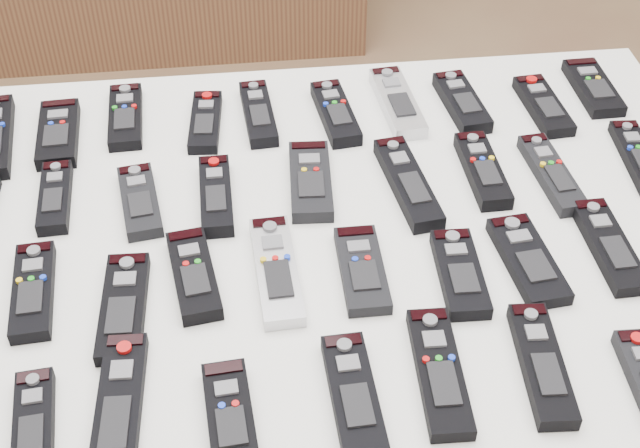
{
  "coord_description": "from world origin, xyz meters",
  "views": [
    {
      "loc": [
        -0.09,
        -1.06,
        1.64
      ],
      "look_at": [
        0.01,
        -0.13,
        0.8
      ],
      "focal_mm": 50.0,
      "sensor_mm": 36.0,
      "label": 1
    }
  ],
  "objects": [
    {
      "name": "table",
      "position": [
        0.01,
        -0.13,
        0.72
      ],
      "size": [
        1.25,
        0.88,
        0.78
      ],
      "color": "white",
      "rests_on": "ground"
    },
    {
      "name": "remote_1",
      "position": [
        -0.38,
        0.14,
        0.79
      ],
      "size": [
        0.07,
        0.16,
        0.02
      ],
      "primitive_type": "cube",
      "rotation": [
        0.0,
        0.0,
        0.05
      ],
      "color": "black",
      "rests_on": "table"
    },
    {
      "name": "remote_2",
      "position": [
        -0.28,
        0.17,
        0.79
      ],
      "size": [
        0.06,
        0.17,
        0.02
      ],
      "primitive_type": "cube",
      "rotation": [
        0.0,
        0.0,
        0.04
      ],
      "color": "black",
      "rests_on": "table"
    },
    {
      "name": "remote_3",
      "position": [
        -0.15,
        0.15,
        0.79
      ],
      "size": [
        0.06,
        0.16,
        0.02
      ],
      "primitive_type": "cube",
      "rotation": [
        0.0,
        0.0,
        -0.08
      ],
      "color": "black",
      "rests_on": "table"
    },
    {
      "name": "remote_4",
      "position": [
        -0.06,
        0.16,
        0.79
      ],
      "size": [
        0.06,
        0.17,
        0.02
      ],
      "primitive_type": "cube",
      "rotation": [
        0.0,
        0.0,
        0.06
      ],
      "color": "black",
      "rests_on": "table"
    },
    {
      "name": "remote_5",
      "position": [
        0.07,
        0.14,
        0.79
      ],
      "size": [
        0.07,
        0.17,
        0.02
      ],
      "primitive_type": "cube",
      "rotation": [
        0.0,
        0.0,
        0.11
      ],
      "color": "black",
      "rests_on": "table"
    },
    {
      "name": "remote_6",
      "position": [
        0.18,
        0.16,
        0.79
      ],
      "size": [
        0.07,
        0.19,
        0.02
      ],
      "primitive_type": "cube",
      "rotation": [
        0.0,
        0.0,
        0.08
      ],
      "color": "#B7B7BC",
      "rests_on": "table"
    },
    {
      "name": "remote_7",
      "position": [
        0.28,
        0.15,
        0.79
      ],
      "size": [
        0.07,
        0.16,
        0.02
      ],
      "primitive_type": "cube",
      "rotation": [
        0.0,
        0.0,
        0.11
      ],
      "color": "black",
      "rests_on": "table"
    },
    {
      "name": "remote_8",
      "position": [
        0.42,
        0.13,
        0.79
      ],
      "size": [
        0.06,
        0.16,
        0.02
      ],
      "primitive_type": "cube",
      "rotation": [
        0.0,
        0.0,
        0.07
      ],
      "color": "black",
      "rests_on": "table"
    },
    {
      "name": "remote_9",
      "position": [
        0.52,
        0.17,
        0.79
      ],
      "size": [
        0.06,
        0.16,
        0.02
      ],
      "primitive_type": "cube",
      "rotation": [
        0.0,
        0.0,
        0.02
      ],
      "color": "black",
      "rests_on": "table"
    },
    {
      "name": "remote_11",
      "position": [
        -0.37,
        -0.02,
        0.79
      ],
      "size": [
        0.05,
        0.15,
        0.02
      ],
      "primitive_type": "cube",
      "rotation": [
        0.0,
        0.0,
        0.04
      ],
      "color": "black",
      "rests_on": "table"
    },
    {
      "name": "remote_12",
      "position": [
        -0.25,
        -0.04,
        0.79
      ],
      "size": [
        0.07,
        0.16,
        0.02
      ],
      "primitive_type": "cube",
      "rotation": [
        0.0,
        0.0,
        0.14
      ],
      "color": "black",
      "rests_on": "table"
    },
    {
      "name": "remote_13",
      "position": [
        -0.13,
        -0.05,
        0.79
      ],
      "size": [
        0.05,
        0.16,
        0.02
      ],
      "primitive_type": "cube",
      "rotation": [
        0.0,
        0.0,
        0.01
      ],
      "color": "black",
      "rests_on": "table"
    },
    {
      "name": "remote_14",
      "position": [
        0.01,
        -0.03,
        0.79
      ],
      "size": [
        0.07,
        0.17,
        0.02
      ],
      "primitive_type": "cube",
      "rotation": [
        0.0,
        0.0,
        -0.06
      ],
      "color": "black",
      "rests_on": "table"
    },
    {
      "name": "remote_15",
      "position": [
        0.15,
        -0.05,
        0.79
      ],
      "size": [
        0.07,
        0.21,
        0.02
      ],
      "primitive_type": "cube",
      "rotation": [
        0.0,
        0.0,
        0.13
      ],
      "color": "black",
      "rests_on": "table"
    },
    {
      "name": "remote_16",
      "position": [
        0.27,
        -0.03,
        0.79
      ],
      "size": [
        0.05,
        0.17,
        0.02
      ],
      "primitive_type": "cube",
      "rotation": [
        0.0,
        0.0,
        0.02
      ],
      "color": "black",
      "rests_on": "table"
    },
    {
      "name": "remote_17",
      "position": [
        0.38,
        -0.05,
        0.79
      ],
      "size": [
        0.06,
        0.18,
        0.02
      ],
      "primitive_type": "cube",
      "rotation": [
        0.0,
        0.0,
        0.08
      ],
      "color": "black",
      "rests_on": "table"
    },
    {
      "name": "remote_18",
      "position": [
        0.52,
        -0.03,
        0.79
      ],
      "size": [
        0.05,
        0.17,
        0.02
      ],
      "primitive_type": "cube",
      "rotation": [
        0.0,
        0.0,
        -0.06
      ],
      "color": "black",
      "rests_on": "table"
    },
    {
      "name": "remote_20",
      "position": [
        -0.38,
        -0.21,
        0.79
      ],
      "size": [
        0.06,
        0.17,
        0.02
      ],
      "primitive_type": "cube",
      "rotation": [
        0.0,
        0.0,
        0.07
      ],
      "color": "black",
      "rests_on": "table"
    },
    {
      "name": "remote_21",
      "position": [
        -0.26,
        -0.25,
        0.79
      ],
      "size": [
        0.06,
        0.18,
        0.02
      ],
      "primitive_type": "cube",
      "rotation": [
        0.0,
        0.0,
        -0.04
      ],
      "color": "black",
      "rests_on": "table"
    },
    {
      "name": "remote_22",
      "position": [
        -0.17,
        -0.21,
        0.79
      ],
      "size": [
        0.08,
        0.17,
        0.02
      ],
      "primitive_type": "cube",
      "rotation": [
        0.0,
        0.0,
        0.14
      ],
      "color": "black",
      "rests_on": "table"
    },
    {
      "name": "remote_23",
      "position": [
        -0.06,
        -0.21,
        0.79
      ],
      "size": [
        0.06,
        0.2,
        0.02
      ],
      "primitive_type": "cube",
      "rotation": [
        0.0,
        0.0,
        0.04
      ],
      "color": "#B7B7BC",
      "rests_on": "table"
    },
    {
      "name": "remote_24",
      "position": [
        0.06,
        -0.22,
        0.79
      ],
      "size": [
        0.06,
        0.16,
        0.02
      ],
      "primitive_type": "cube",
      "rotation": [
        0.0,
        0.0,
        -0.0
      ],
      "color": "black",
      "rests_on": "table"
    },
    {
      "name": "remote_25",
      "position": [
        0.19,
        -0.24,
        0.79
      ],
      "size": [
        0.06,
        0.16,
        0.02
      ],
      "primitive_type": "cube",
      "rotation": [
        0.0,
        0.0,
        -0.03
      ],
      "color": "black",
      "rests_on": "table"
    },
    {
      "name": "remote_26",
      "position": [
        0.29,
        -0.23,
        0.79
      ],
      "size": [
        0.08,
        0.17,
        0.02
      ],
      "primitive_type": "cube",
      "rotation": [
        0.0,
        0.0,
        0.1
      ],
      "color": "black",
      "rests_on": "table"
    },
    {
      "name": "remote_27",
      "position": [
        0.41,
        -0.21,
        0.79
      ],
      "size": [
        0.05,
        0.18,
        0.02
      ],
      "primitive_type": "cube",
      "rotation": [
        0.0,
        0.0,
        0.02
      ],
      "color": "black",
      "rests_on": "table"
    },
    {
      "name": "remote_30",
      "position": [
        -0.35,
        -0.43,
        0.79
      ],
      "size": [
        0.06,
        0.15,
        0.02
      ],
      "primitive_type": "cube",
      "rotation": [
        0.0,
        0.0,
        0.09
      ],
      "color": "black",
      "rests_on": "table"
    },
    {
      "name": "remote_31",
      "position": [
        -0.26,
        -0.41,
        0.79
      ],
      "size": [
        0.06,
        0.21,
        0.02
      ],
      "primitive_type": "cube",
      "rotation": [
        0.0,
        0.0,
        -0.05
      ],
      "color": "black",
      "rests_on": "table"
    },
    {
      "name": "remote_32",
      "position": [
        -0.13,
        -0.44,
        0.79
      ],
      "size": [
        0.06,
        0.16,
        0.02
      ],
      "primitive_type": "cube",
      "rotation": [
        0.0,
        0.0,
        0.07
      ],
      "color": "black",
      "rests_on": "table"
    },
    {
      "name": "remote_33",
      "position": [
        0.02,
        -0.43,
        0.79
      ],
      "size": [
        0.06,
        0.17,
        0.02
      ],
      "primitive_type": "cube",
      "rotation": [
        0.0,
        0.0,
        0.04
      ],
      "color": "black",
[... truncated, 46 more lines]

